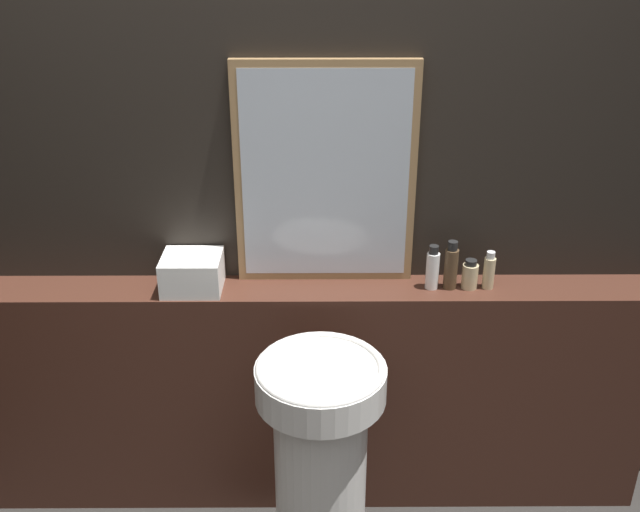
{
  "coord_description": "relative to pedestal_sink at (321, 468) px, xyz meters",
  "views": [
    {
      "loc": [
        0.09,
        -0.83,
        2.0
      ],
      "look_at": [
        0.1,
        1.18,
        1.05
      ],
      "focal_mm": 40.0,
      "sensor_mm": 36.0,
      "label": 1
    }
  ],
  "objects": [
    {
      "name": "wall_back",
      "position": [
        -0.1,
        0.53,
        0.78
      ],
      "size": [
        8.0,
        0.06,
        2.5
      ],
      "color": "black",
      "rests_on": "ground_plane"
    },
    {
      "name": "vanity_counter",
      "position": [
        -0.1,
        0.41,
        -0.03
      ],
      "size": [
        2.54,
        0.19,
        0.88
      ],
      "color": "#422319",
      "rests_on": "ground_plane"
    },
    {
      "name": "pedestal_sink",
      "position": [
        0.0,
        0.0,
        0.0
      ],
      "size": [
        0.38,
        0.38,
        0.85
      ],
      "color": "silver",
      "rests_on": "ground_plane"
    },
    {
      "name": "mirror",
      "position": [
        0.02,
        0.48,
        0.78
      ],
      "size": [
        0.59,
        0.03,
        0.74
      ],
      "color": "#937047",
      "rests_on": "vanity_counter"
    },
    {
      "name": "towel_stack",
      "position": [
        -0.42,
        0.41,
        0.47
      ],
      "size": [
        0.2,
        0.18,
        0.12
      ],
      "color": "white",
      "rests_on": "vanity_counter"
    },
    {
      "name": "shampoo_bottle",
      "position": [
        0.37,
        0.41,
        0.48
      ],
      "size": [
        0.04,
        0.04,
        0.15
      ],
      "color": "white",
      "rests_on": "vanity_counter"
    },
    {
      "name": "conditioner_bottle",
      "position": [
        0.43,
        0.41,
        0.49
      ],
      "size": [
        0.04,
        0.04,
        0.17
      ],
      "color": "#4C3823",
      "rests_on": "vanity_counter"
    },
    {
      "name": "lotion_bottle",
      "position": [
        0.5,
        0.41,
        0.46
      ],
      "size": [
        0.05,
        0.05,
        0.1
      ],
      "color": "#C6B284",
      "rests_on": "vanity_counter"
    },
    {
      "name": "body_wash_bottle",
      "position": [
        0.56,
        0.41,
        0.47
      ],
      "size": [
        0.04,
        0.04,
        0.13
      ],
      "color": "#C6B284",
      "rests_on": "vanity_counter"
    }
  ]
}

